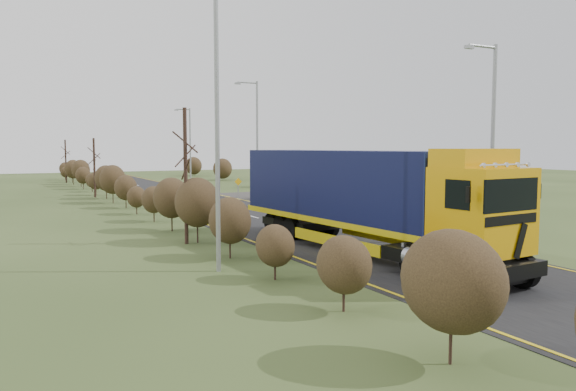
% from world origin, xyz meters
% --- Properties ---
extents(ground, '(160.00, 160.00, 0.00)m').
position_xyz_m(ground, '(0.00, 0.00, 0.00)').
color(ground, '#2F411B').
rests_on(ground, ground).
extents(road, '(8.00, 120.00, 0.02)m').
position_xyz_m(road, '(0.00, 10.00, 0.01)').
color(road, black).
rests_on(road, ground).
extents(layby, '(6.00, 18.00, 0.02)m').
position_xyz_m(layby, '(6.50, 20.00, 0.01)').
color(layby, '#2F2C29').
rests_on(layby, ground).
extents(lane_markings, '(7.52, 116.00, 0.01)m').
position_xyz_m(lane_markings, '(0.00, 9.69, 0.03)').
color(lane_markings, gold).
rests_on(lane_markings, road).
extents(hedgerow, '(2.24, 102.04, 6.05)m').
position_xyz_m(hedgerow, '(-6.00, 7.89, 1.62)').
color(hedgerow, black).
rests_on(hedgerow, ground).
extents(lorry, '(3.63, 15.53, 4.28)m').
position_xyz_m(lorry, '(-0.80, -1.50, 2.43)').
color(lorry, black).
rests_on(lorry, ground).
extents(car_red_hatchback, '(1.48, 3.67, 1.25)m').
position_xyz_m(car_red_hatchback, '(5.66, 16.00, 0.62)').
color(car_red_hatchback, '#AA1208').
rests_on(car_red_hatchback, ground).
extents(car_blue_sedan, '(3.48, 3.80, 1.26)m').
position_xyz_m(car_blue_sedan, '(6.06, 21.61, 0.63)').
color(car_blue_sedan, '#0B183E').
rests_on(car_blue_sedan, ground).
extents(streetlight_near, '(1.88, 0.18, 8.82)m').
position_xyz_m(streetlight_near, '(5.63, -2.11, 4.85)').
color(streetlight_near, gray).
rests_on(streetlight_near, ground).
extents(streetlight_mid, '(2.08, 0.20, 9.82)m').
position_xyz_m(streetlight_mid, '(5.67, 23.43, 5.43)').
color(streetlight_mid, gray).
rests_on(streetlight_mid, ground).
extents(streetlight_far, '(1.85, 0.18, 8.67)m').
position_xyz_m(streetlight_far, '(5.70, 41.95, 4.76)').
color(streetlight_far, gray).
rests_on(streetlight_far, ground).
extents(left_pole, '(0.16, 0.16, 9.93)m').
position_xyz_m(left_pole, '(-7.20, -1.95, 4.97)').
color(left_pole, gray).
rests_on(left_pole, ground).
extents(speed_sign, '(0.68, 0.10, 2.45)m').
position_xyz_m(speed_sign, '(5.01, 15.08, 1.73)').
color(speed_sign, gray).
rests_on(speed_sign, ground).
extents(warning_board, '(0.65, 0.11, 1.70)m').
position_xyz_m(warning_board, '(4.20, 23.85, 1.01)').
color(warning_board, gray).
rests_on(warning_board, ground).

